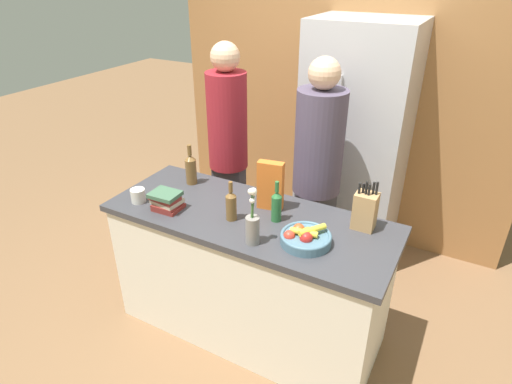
{
  "coord_description": "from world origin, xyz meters",
  "views": [
    {
      "loc": [
        1.09,
        -1.9,
        2.24
      ],
      "look_at": [
        0.0,
        0.09,
        1.02
      ],
      "focal_mm": 30.0,
      "sensor_mm": 36.0,
      "label": 1
    }
  ],
  "objects_px": {
    "fruit_bowl": "(305,237)",
    "bottle_oil": "(191,168)",
    "person_at_sink": "(228,146)",
    "bottle_vinegar": "(276,205)",
    "refrigerator": "(354,147)",
    "book_stack": "(166,201)",
    "coffee_mug": "(138,195)",
    "knife_block": "(365,210)",
    "cereal_box": "(270,186)",
    "bottle_wine": "(231,205)",
    "person_in_blue": "(317,171)",
    "flower_vase": "(252,225)"
  },
  "relations": [
    {
      "from": "knife_block",
      "to": "coffee_mug",
      "type": "distance_m",
      "value": 1.39
    },
    {
      "from": "fruit_bowl",
      "to": "book_stack",
      "type": "distance_m",
      "value": 0.89
    },
    {
      "from": "refrigerator",
      "to": "person_at_sink",
      "type": "distance_m",
      "value": 0.99
    },
    {
      "from": "knife_block",
      "to": "flower_vase",
      "type": "relative_size",
      "value": 0.88
    },
    {
      "from": "person_in_blue",
      "to": "bottle_vinegar",
      "type": "bearing_deg",
      "value": -64.15
    },
    {
      "from": "refrigerator",
      "to": "coffee_mug",
      "type": "xyz_separation_m",
      "value": [
        -0.97,
        -1.4,
        -0.01
      ]
    },
    {
      "from": "refrigerator",
      "to": "bottle_oil",
      "type": "height_order",
      "value": "refrigerator"
    },
    {
      "from": "bottle_oil",
      "to": "book_stack",
      "type": "bearing_deg",
      "value": -78.08
    },
    {
      "from": "fruit_bowl",
      "to": "cereal_box",
      "type": "relative_size",
      "value": 0.9
    },
    {
      "from": "book_stack",
      "to": "bottle_wine",
      "type": "bearing_deg",
      "value": 12.3
    },
    {
      "from": "flower_vase",
      "to": "book_stack",
      "type": "xyz_separation_m",
      "value": [
        -0.64,
        0.06,
        -0.06
      ]
    },
    {
      "from": "person_at_sink",
      "to": "bottle_vinegar",
      "type": "bearing_deg",
      "value": -50.99
    },
    {
      "from": "bottle_wine",
      "to": "refrigerator",
      "type": "bearing_deg",
      "value": 75.36
    },
    {
      "from": "flower_vase",
      "to": "bottle_vinegar",
      "type": "height_order",
      "value": "flower_vase"
    },
    {
      "from": "cereal_box",
      "to": "person_at_sink",
      "type": "xyz_separation_m",
      "value": [
        -0.61,
        0.49,
        -0.03
      ]
    },
    {
      "from": "refrigerator",
      "to": "cereal_box",
      "type": "relative_size",
      "value": 6.2
    },
    {
      "from": "bottle_oil",
      "to": "bottle_vinegar",
      "type": "relative_size",
      "value": 1.1
    },
    {
      "from": "book_stack",
      "to": "person_in_blue",
      "type": "relative_size",
      "value": 0.11
    },
    {
      "from": "flower_vase",
      "to": "coffee_mug",
      "type": "xyz_separation_m",
      "value": [
        -0.86,
        0.05,
        -0.07
      ]
    },
    {
      "from": "refrigerator",
      "to": "book_stack",
      "type": "height_order",
      "value": "refrigerator"
    },
    {
      "from": "knife_block",
      "to": "bottle_oil",
      "type": "distance_m",
      "value": 1.19
    },
    {
      "from": "knife_block",
      "to": "bottle_vinegar",
      "type": "bearing_deg",
      "value": -160.19
    },
    {
      "from": "knife_block",
      "to": "book_stack",
      "type": "height_order",
      "value": "knife_block"
    },
    {
      "from": "fruit_bowl",
      "to": "bottle_oil",
      "type": "distance_m",
      "value": 1.01
    },
    {
      "from": "book_stack",
      "to": "bottle_oil",
      "type": "height_order",
      "value": "bottle_oil"
    },
    {
      "from": "bottle_vinegar",
      "to": "person_in_blue",
      "type": "relative_size",
      "value": 0.15
    },
    {
      "from": "refrigerator",
      "to": "person_in_blue",
      "type": "bearing_deg",
      "value": -97.03
    },
    {
      "from": "refrigerator",
      "to": "person_at_sink",
      "type": "height_order",
      "value": "refrigerator"
    },
    {
      "from": "bottle_vinegar",
      "to": "fruit_bowl",
      "type": "bearing_deg",
      "value": -29.23
    },
    {
      "from": "book_stack",
      "to": "bottle_vinegar",
      "type": "bearing_deg",
      "value": 17.51
    },
    {
      "from": "knife_block",
      "to": "person_in_blue",
      "type": "bearing_deg",
      "value": 137.63
    },
    {
      "from": "knife_block",
      "to": "person_at_sink",
      "type": "distance_m",
      "value": 1.25
    },
    {
      "from": "coffee_mug",
      "to": "book_stack",
      "type": "height_order",
      "value": "book_stack"
    },
    {
      "from": "coffee_mug",
      "to": "knife_block",
      "type": "bearing_deg",
      "value": 16.14
    },
    {
      "from": "bottle_vinegar",
      "to": "bottle_wine",
      "type": "distance_m",
      "value": 0.26
    },
    {
      "from": "knife_block",
      "to": "bottle_oil",
      "type": "relative_size",
      "value": 1.05
    },
    {
      "from": "bottle_oil",
      "to": "fruit_bowl",
      "type": "bearing_deg",
      "value": -16.66
    },
    {
      "from": "refrigerator",
      "to": "person_at_sink",
      "type": "xyz_separation_m",
      "value": [
        -0.81,
        -0.58,
        0.06
      ]
    },
    {
      "from": "refrigerator",
      "to": "bottle_wine",
      "type": "height_order",
      "value": "refrigerator"
    },
    {
      "from": "knife_block",
      "to": "bottle_oil",
      "type": "height_order",
      "value": "knife_block"
    },
    {
      "from": "knife_block",
      "to": "cereal_box",
      "type": "relative_size",
      "value": 0.96
    },
    {
      "from": "knife_block",
      "to": "person_at_sink",
      "type": "height_order",
      "value": "person_at_sink"
    },
    {
      "from": "book_stack",
      "to": "coffee_mug",
      "type": "bearing_deg",
      "value": -176.62
    },
    {
      "from": "bottle_oil",
      "to": "person_at_sink",
      "type": "bearing_deg",
      "value": 87.69
    },
    {
      "from": "cereal_box",
      "to": "bottle_wine",
      "type": "xyz_separation_m",
      "value": [
        -0.14,
        -0.23,
        -0.06
      ]
    },
    {
      "from": "fruit_bowl",
      "to": "bottle_wine",
      "type": "xyz_separation_m",
      "value": [
        -0.48,
        0.02,
        0.06
      ]
    },
    {
      "from": "book_stack",
      "to": "bottle_wine",
      "type": "xyz_separation_m",
      "value": [
        0.41,
        0.09,
        0.04
      ]
    },
    {
      "from": "bottle_wine",
      "to": "knife_block",
      "type": "bearing_deg",
      "value": 21.89
    },
    {
      "from": "cereal_box",
      "to": "person_in_blue",
      "type": "distance_m",
      "value": 0.48
    },
    {
      "from": "knife_block",
      "to": "person_at_sink",
      "type": "xyz_separation_m",
      "value": [
        -1.18,
        0.43,
        0.01
      ]
    }
  ]
}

